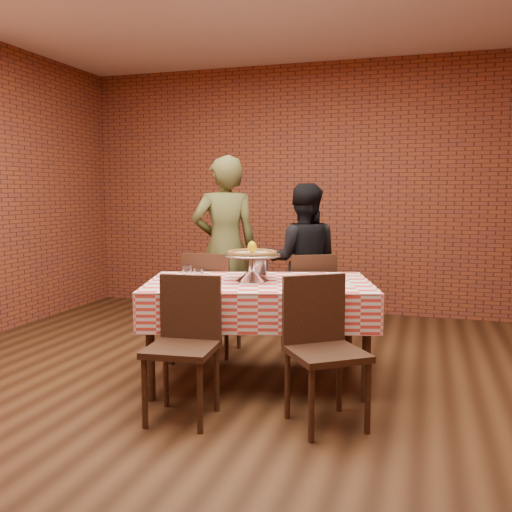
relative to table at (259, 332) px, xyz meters
name	(u,v)px	position (x,y,z in m)	size (l,w,h in m)	color
ground	(218,396)	(-0.18, -0.39, -0.38)	(6.00, 6.00, 0.00)	black
back_wall	(308,189)	(-0.18, 2.61, 1.08)	(5.50, 5.50, 0.00)	brown
table	(259,332)	(0.00, 0.00, 0.00)	(1.62, 0.97, 0.75)	#3E2516
tablecloth	(259,300)	(0.00, 0.00, 0.24)	(1.65, 1.01, 0.28)	#E43E33
pizza_stand	(252,268)	(-0.06, 0.02, 0.48)	(0.44, 0.44, 0.19)	silver
pizza	(252,254)	(-0.06, 0.02, 0.58)	(0.37, 0.37, 0.03)	beige
lemon	(252,247)	(-0.06, 0.02, 0.63)	(0.07, 0.07, 0.09)	#E2BC08
water_glass_left	(199,276)	(-0.39, -0.21, 0.44)	(0.07, 0.07, 0.11)	white
water_glass_right	(187,272)	(-0.54, -0.07, 0.44)	(0.07, 0.07, 0.11)	white
side_plate	(329,283)	(0.51, 0.06, 0.39)	(0.14, 0.14, 0.01)	white
sweetener_packet_a	(343,285)	(0.61, 0.03, 0.39)	(0.05, 0.04, 0.01)	white
sweetener_packet_b	(350,285)	(0.66, 0.03, 0.39)	(0.05, 0.04, 0.01)	white
condiment_caddy	(261,268)	(-0.06, 0.26, 0.45)	(0.09, 0.07, 0.13)	silver
chair_near_left	(181,350)	(-0.25, -0.82, 0.07)	(0.41, 0.41, 0.89)	#3E2516
chair_near_right	(327,353)	(0.62, -0.65, 0.08)	(0.42, 0.42, 0.90)	#3E2516
chair_far_left	(213,302)	(-0.60, 0.60, 0.08)	(0.42, 0.42, 0.90)	#3E2516
chair_far_right	(307,302)	(0.18, 0.90, 0.07)	(0.41, 0.41, 0.88)	#3E2516
diner_olive	(225,247)	(-0.72, 1.23, 0.51)	(0.64, 0.42, 1.76)	brown
diner_black	(303,261)	(0.03, 1.39, 0.37)	(0.73, 0.57, 1.50)	black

